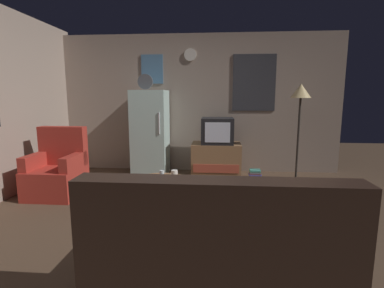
% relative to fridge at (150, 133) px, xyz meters
% --- Properties ---
extents(ground_plane, '(12.00, 12.00, 0.00)m').
position_rel_fridge_xyz_m(ground_plane, '(0.81, -2.06, -0.75)').
color(ground_plane, '#4C3828').
extents(wall_with_art, '(5.20, 0.12, 2.51)m').
position_rel_fridge_xyz_m(wall_with_art, '(0.82, 0.39, 0.51)').
color(wall_with_art, gray).
rests_on(wall_with_art, ground_plane).
extents(fridge, '(0.60, 0.62, 1.77)m').
position_rel_fridge_xyz_m(fridge, '(0.00, 0.00, 0.00)').
color(fridge, silver).
rests_on(fridge, ground_plane).
extents(tv_stand, '(0.84, 0.53, 0.59)m').
position_rel_fridge_xyz_m(tv_stand, '(1.17, -0.09, -0.46)').
color(tv_stand, '#8E6642').
rests_on(tv_stand, ground_plane).
extents(crt_tv, '(0.54, 0.51, 0.44)m').
position_rel_fridge_xyz_m(crt_tv, '(1.19, -0.10, 0.06)').
color(crt_tv, black).
rests_on(crt_tv, tv_stand).
extents(standing_lamp, '(0.32, 0.32, 1.59)m').
position_rel_fridge_xyz_m(standing_lamp, '(2.49, -0.30, 0.60)').
color(standing_lamp, '#332D28').
rests_on(standing_lamp, ground_plane).
extents(coffee_table, '(0.72, 0.72, 0.45)m').
position_rel_fridge_xyz_m(coffee_table, '(0.54, -1.93, -0.53)').
color(coffee_table, '#8E6642').
rests_on(coffee_table, ground_plane).
extents(wine_glass, '(0.05, 0.05, 0.15)m').
position_rel_fridge_xyz_m(wine_glass, '(0.58, -2.03, -0.23)').
color(wine_glass, silver).
rests_on(wine_glass, coffee_table).
extents(mug_ceramic_white, '(0.08, 0.08, 0.09)m').
position_rel_fridge_xyz_m(mug_ceramic_white, '(0.68, -1.78, -0.26)').
color(mug_ceramic_white, silver).
rests_on(mug_ceramic_white, coffee_table).
extents(remote_control, '(0.15, 0.12, 0.02)m').
position_rel_fridge_xyz_m(remote_control, '(0.51, -1.86, -0.30)').
color(remote_control, black).
rests_on(remote_control, coffee_table).
extents(armchair, '(0.68, 0.68, 0.96)m').
position_rel_fridge_xyz_m(armchair, '(-1.07, -1.23, -0.42)').
color(armchair, '#A52D23').
rests_on(armchair, ground_plane).
extents(couch, '(1.70, 0.80, 0.92)m').
position_rel_fridge_xyz_m(couch, '(1.18, -3.21, -0.44)').
color(couch, black).
rests_on(couch, ground_plane).
extents(book_stack, '(0.21, 0.17, 0.16)m').
position_rel_fridge_xyz_m(book_stack, '(1.84, -0.16, -0.68)').
color(book_stack, '#35C859').
rests_on(book_stack, ground_plane).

